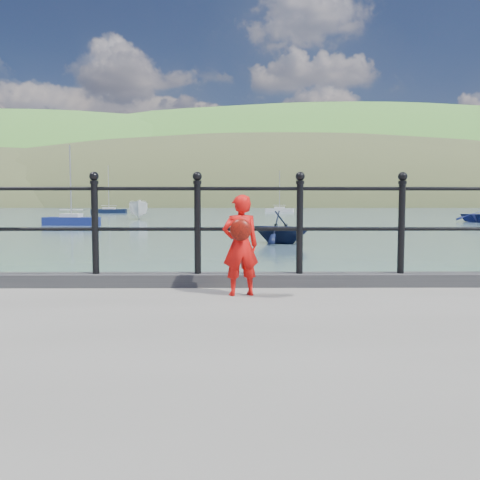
{
  "coord_description": "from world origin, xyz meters",
  "views": [
    {
      "loc": [
        -0.16,
        -6.1,
        2.0
      ],
      "look_at": [
        -0.1,
        -0.2,
        1.55
      ],
      "focal_mm": 38.0,
      "sensor_mm": 36.0,
      "label": 1
    }
  ],
  "objects_px": {
    "sailboat_left": "(109,211)",
    "sailboat_port": "(71,221)",
    "launch_navy": "(281,227)",
    "child": "(241,245)",
    "railing": "(249,216)",
    "sailboat_deep": "(279,210)",
    "launch_white": "(139,210)"
  },
  "relations": [
    {
      "from": "sailboat_left",
      "to": "sailboat_port",
      "type": "bearing_deg",
      "value": -81.52
    },
    {
      "from": "sailboat_port",
      "to": "sailboat_left",
      "type": "distance_m",
      "value": 44.33
    },
    {
      "from": "launch_navy",
      "to": "sailboat_port",
      "type": "xyz_separation_m",
      "value": [
        -15.77,
        18.22,
        -0.44
      ]
    },
    {
      "from": "child",
      "to": "sailboat_port",
      "type": "distance_m",
      "value": 39.35
    },
    {
      "from": "child",
      "to": "sailboat_port",
      "type": "xyz_separation_m",
      "value": [
        -13.65,
        36.89,
        -1.2
      ]
    },
    {
      "from": "railing",
      "to": "launch_navy",
      "type": "relative_size",
      "value": 6.12
    },
    {
      "from": "child",
      "to": "launch_navy",
      "type": "bearing_deg",
      "value": -109.49
    },
    {
      "from": "railing",
      "to": "sailboat_left",
      "type": "height_order",
      "value": "sailboat_left"
    },
    {
      "from": "child",
      "to": "sailboat_deep",
      "type": "relative_size",
      "value": 0.14
    },
    {
      "from": "railing",
      "to": "sailboat_left",
      "type": "bearing_deg",
      "value": 105.02
    },
    {
      "from": "launch_white",
      "to": "launch_navy",
      "type": "distance_m",
      "value": 35.12
    },
    {
      "from": "launch_white",
      "to": "sailboat_deep",
      "type": "distance_m",
      "value": 42.05
    },
    {
      "from": "sailboat_deep",
      "to": "sailboat_left",
      "type": "height_order",
      "value": "sailboat_left"
    },
    {
      "from": "launch_navy",
      "to": "sailboat_port",
      "type": "relative_size",
      "value": 0.43
    },
    {
      "from": "child",
      "to": "sailboat_port",
      "type": "height_order",
      "value": "sailboat_port"
    },
    {
      "from": "railing",
      "to": "launch_navy",
      "type": "xyz_separation_m",
      "value": [
        2.01,
        18.07,
        -1.04
      ]
    },
    {
      "from": "child",
      "to": "sailboat_left",
      "type": "height_order",
      "value": "sailboat_left"
    },
    {
      "from": "launch_navy",
      "to": "launch_white",
      "type": "bearing_deg",
      "value": 55.96
    },
    {
      "from": "sailboat_left",
      "to": "sailboat_deep",
      "type": "bearing_deg",
      "value": 14.19
    },
    {
      "from": "sailboat_port",
      "to": "sailboat_left",
      "type": "relative_size",
      "value": 0.83
    },
    {
      "from": "launch_navy",
      "to": "sailboat_deep",
      "type": "bearing_deg",
      "value": 29.46
    },
    {
      "from": "launch_navy",
      "to": "sailboat_deep",
      "type": "height_order",
      "value": "sailboat_deep"
    },
    {
      "from": "launch_navy",
      "to": "sailboat_port",
      "type": "bearing_deg",
      "value": 75.28
    },
    {
      "from": "child",
      "to": "launch_white",
      "type": "distance_m",
      "value": 52.45
    },
    {
      "from": "sailboat_left",
      "to": "launch_navy",
      "type": "bearing_deg",
      "value": -70.75
    },
    {
      "from": "sailboat_deep",
      "to": "sailboat_port",
      "type": "height_order",
      "value": "sailboat_deep"
    },
    {
      "from": "launch_white",
      "to": "sailboat_port",
      "type": "relative_size",
      "value": 0.82
    },
    {
      "from": "sailboat_port",
      "to": "child",
      "type": "bearing_deg",
      "value": -61.02
    },
    {
      "from": "sailboat_deep",
      "to": "sailboat_left",
      "type": "relative_size",
      "value": 0.95
    },
    {
      "from": "child",
      "to": "sailboat_deep",
      "type": "distance_m",
      "value": 89.23
    },
    {
      "from": "railing",
      "to": "launch_navy",
      "type": "bearing_deg",
      "value": 83.64
    },
    {
      "from": "railing",
      "to": "sailboat_port",
      "type": "height_order",
      "value": "sailboat_port"
    }
  ]
}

